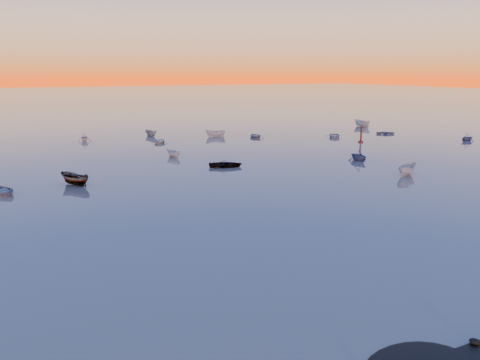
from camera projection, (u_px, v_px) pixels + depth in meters
ground at (106, 125)px, 113.30m from camera, size 600.00×600.00×0.00m
mud_lobes at (453, 319)px, 24.61m from camera, size 140.00×6.00×0.07m
moored_fleet at (162, 156)px, 72.03m from camera, size 124.00×58.00×1.20m
boat_near_left at (1, 194)px, 49.66m from camera, size 4.92×3.58×1.14m
boat_near_center at (406, 175)px, 58.65m from camera, size 3.42×4.48×1.43m
boat_near_right at (358, 160)px, 68.21m from camera, size 3.60×1.70×1.25m
channel_marker at (361, 135)px, 85.24m from camera, size 0.93×0.93×3.30m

